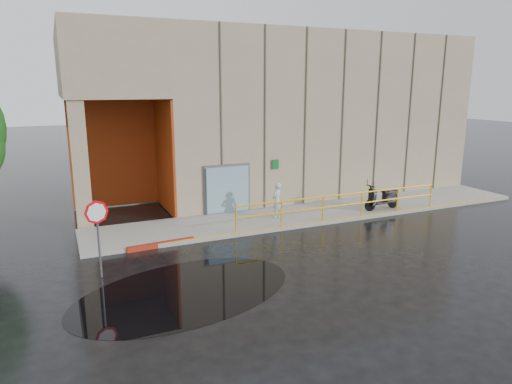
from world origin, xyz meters
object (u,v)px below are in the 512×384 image
scooter (383,192)px  red_curb (161,245)px  person (277,200)px  stop_sign (97,221)px

scooter → red_curb: bearing=-177.5°
person → stop_sign: bearing=-13.4°
stop_sign → person: bearing=29.5°
person → red_curb: size_ratio=0.62×
person → red_curb: person is taller
scooter → stop_sign: stop_sign is taller
person → stop_sign: stop_sign is taller
person → red_curb: bearing=-23.1°
stop_sign → red_curb: stop_sign is taller
stop_sign → scooter: bearing=17.8°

